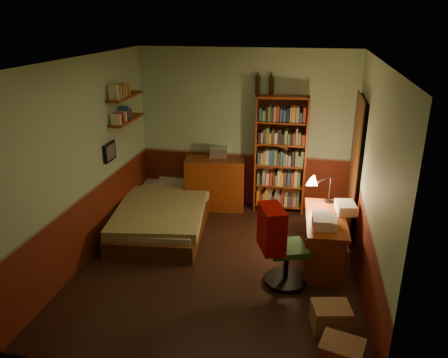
% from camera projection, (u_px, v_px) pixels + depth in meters
% --- Properties ---
extents(floor, '(3.50, 4.00, 0.02)m').
position_uv_depth(floor, '(220.00, 264.00, 5.74)').
color(floor, black).
rests_on(floor, ground).
extents(ceiling, '(3.50, 4.00, 0.02)m').
position_uv_depth(ceiling, '(220.00, 59.00, 4.81)').
color(ceiling, silver).
rests_on(ceiling, wall_back).
extents(wall_back, '(3.50, 0.02, 2.60)m').
position_uv_depth(wall_back, '(245.00, 130.00, 7.11)').
color(wall_back, '#87A67F').
rests_on(wall_back, ground).
extents(wall_left, '(0.02, 4.00, 2.60)m').
position_uv_depth(wall_left, '(86.00, 162.00, 5.60)').
color(wall_left, '#87A67F').
rests_on(wall_left, ground).
extents(wall_right, '(0.02, 4.00, 2.60)m').
position_uv_depth(wall_right, '(372.00, 181.00, 4.95)').
color(wall_right, '#87A67F').
rests_on(wall_right, ground).
extents(wall_front, '(3.50, 0.02, 2.60)m').
position_uv_depth(wall_front, '(167.00, 255.00, 3.43)').
color(wall_front, '#87A67F').
rests_on(wall_front, ground).
extents(doorway, '(0.06, 0.90, 2.00)m').
position_uv_depth(doorway, '(356.00, 169.00, 6.25)').
color(doorway, black).
rests_on(doorway, ground).
extents(door_trim, '(0.02, 0.98, 2.08)m').
position_uv_depth(door_trim, '(353.00, 168.00, 6.26)').
color(door_trim, '#45250F').
rests_on(door_trim, ground).
extents(bed, '(1.42, 2.36, 0.67)m').
position_uv_depth(bed, '(165.00, 204.00, 6.70)').
color(bed, olive).
rests_on(bed, ground).
extents(dresser, '(1.03, 0.64, 0.86)m').
position_uv_depth(dresser, '(215.00, 183.00, 7.28)').
color(dresser, '#65290D').
rests_on(dresser, ground).
extents(mini_stereo, '(0.32, 0.26, 0.15)m').
position_uv_depth(mini_stereo, '(219.00, 152.00, 7.21)').
color(mini_stereo, '#B2B2B7').
rests_on(mini_stereo, dresser).
extents(bookshelf, '(0.83, 0.32, 1.90)m').
position_uv_depth(bookshelf, '(280.00, 156.00, 6.98)').
color(bookshelf, '#65290D').
rests_on(bookshelf, ground).
extents(bottle_left, '(0.09, 0.09, 0.27)m').
position_uv_depth(bottle_left, '(257.00, 85.00, 6.77)').
color(bottle_left, black).
rests_on(bottle_left, bookshelf).
extents(bottle_right, '(0.08, 0.08, 0.27)m').
position_uv_depth(bottle_right, '(271.00, 86.00, 6.73)').
color(bottle_right, black).
rests_on(bottle_right, bookshelf).
extents(desk, '(0.56, 1.23, 0.64)m').
position_uv_depth(desk, '(324.00, 239.00, 5.69)').
color(desk, '#65290D').
rests_on(desk, ground).
extents(paper_stack, '(0.28, 0.35, 0.13)m').
position_uv_depth(paper_stack, '(346.00, 208.00, 5.69)').
color(paper_stack, silver).
rests_on(paper_stack, desk).
extents(desk_lamp, '(0.19, 0.19, 0.53)m').
position_uv_depth(desk_lamp, '(330.00, 184.00, 5.93)').
color(desk_lamp, black).
rests_on(desk_lamp, desk).
extents(office_chair, '(0.55, 0.52, 0.89)m').
position_uv_depth(office_chair, '(287.00, 250.00, 5.18)').
color(office_chair, '#27572B').
rests_on(office_chair, ground).
extents(red_jacket, '(0.40, 0.51, 0.53)m').
position_uv_depth(red_jacket, '(272.00, 188.00, 5.15)').
color(red_jacket, '#A90A07').
rests_on(red_jacket, office_chair).
extents(wall_shelf_lower, '(0.20, 0.90, 0.03)m').
position_uv_depth(wall_shelf_lower, '(127.00, 120.00, 6.48)').
color(wall_shelf_lower, '#65290D').
rests_on(wall_shelf_lower, wall_left).
extents(wall_shelf_upper, '(0.20, 0.90, 0.03)m').
position_uv_depth(wall_shelf_upper, '(125.00, 96.00, 6.35)').
color(wall_shelf_upper, '#65290D').
rests_on(wall_shelf_upper, wall_left).
extents(framed_picture, '(0.04, 0.32, 0.26)m').
position_uv_depth(framed_picture, '(110.00, 152.00, 6.16)').
color(framed_picture, black).
rests_on(framed_picture, wall_left).
extents(cardboard_box_a, '(0.45, 0.40, 0.29)m').
position_uv_depth(cardboard_box_a, '(341.00, 356.00, 3.99)').
color(cardboard_box_a, '#9C7652').
rests_on(cardboard_box_a, ground).
extents(cardboard_box_b, '(0.44, 0.39, 0.27)m').
position_uv_depth(cardboard_box_b, '(331.00, 317.00, 4.52)').
color(cardboard_box_b, '#9C7652').
rests_on(cardboard_box_b, ground).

